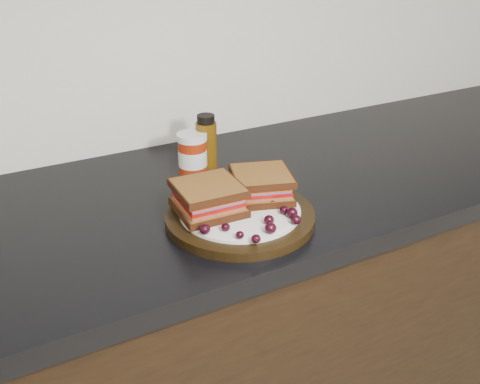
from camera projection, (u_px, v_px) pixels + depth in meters
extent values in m
cube|color=black|center=(82.00, 232.00, 1.00)|extent=(3.98, 0.60, 0.04)
cylinder|color=black|center=(240.00, 216.00, 1.00)|extent=(0.28, 0.28, 0.02)
ellipsoid|color=black|center=(205.00, 229.00, 0.91)|extent=(0.02, 0.02, 0.02)
ellipsoid|color=black|center=(226.00, 227.00, 0.92)|extent=(0.02, 0.02, 0.01)
ellipsoid|color=black|center=(240.00, 235.00, 0.90)|extent=(0.01, 0.01, 0.01)
ellipsoid|color=black|center=(256.00, 239.00, 0.89)|extent=(0.02, 0.02, 0.02)
ellipsoid|color=black|center=(271.00, 228.00, 0.91)|extent=(0.02, 0.02, 0.02)
ellipsoid|color=black|center=(269.00, 220.00, 0.94)|extent=(0.02, 0.02, 0.02)
ellipsoid|color=black|center=(296.00, 220.00, 0.94)|extent=(0.02, 0.02, 0.02)
ellipsoid|color=black|center=(292.00, 213.00, 0.96)|extent=(0.02, 0.02, 0.02)
ellipsoid|color=black|center=(284.00, 210.00, 0.97)|extent=(0.02, 0.02, 0.02)
ellipsoid|color=black|center=(272.00, 203.00, 1.00)|extent=(0.02, 0.02, 0.02)
ellipsoid|color=black|center=(270.00, 194.00, 1.03)|extent=(0.02, 0.02, 0.02)
ellipsoid|color=black|center=(260.00, 191.00, 1.04)|extent=(0.02, 0.02, 0.02)
ellipsoid|color=black|center=(256.00, 191.00, 1.04)|extent=(0.02, 0.02, 0.02)
ellipsoid|color=black|center=(188.00, 203.00, 1.00)|extent=(0.02, 0.02, 0.02)
ellipsoid|color=black|center=(197.00, 210.00, 0.97)|extent=(0.02, 0.02, 0.02)
ellipsoid|color=black|center=(212.00, 217.00, 0.95)|extent=(0.02, 0.02, 0.02)
ellipsoid|color=black|center=(196.00, 203.00, 1.00)|extent=(0.02, 0.02, 0.01)
ellipsoid|color=black|center=(205.00, 205.00, 0.99)|extent=(0.02, 0.02, 0.02)
ellipsoid|color=black|center=(201.00, 218.00, 0.95)|extent=(0.02, 0.02, 0.02)
cylinder|color=maroon|center=(193.00, 154.00, 1.17)|extent=(0.09, 0.09, 0.10)
cylinder|color=#4E3207|center=(206.00, 143.00, 1.18)|extent=(0.06, 0.06, 0.13)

